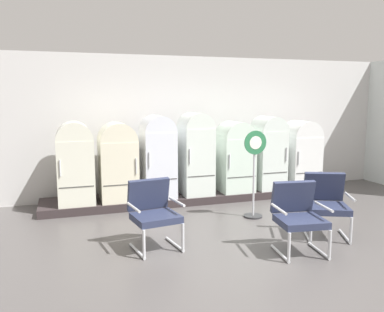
{
  "coord_description": "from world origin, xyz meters",
  "views": [
    {
      "loc": [
        -2.54,
        -4.44,
        2.06
      ],
      "look_at": [
        -0.19,
        2.75,
        0.93
      ],
      "focal_mm": 37.58,
      "sensor_mm": 36.0,
      "label": 1
    }
  ],
  "objects_px": {
    "refrigerator_2": "(158,154)",
    "armchair_center": "(298,214)",
    "refrigerator_4": "(235,155)",
    "refrigerator_5": "(268,150)",
    "refrigerator_6": "(301,152)",
    "refrigerator_3": "(196,151)",
    "refrigerator_1": "(118,160)",
    "sign_stand": "(254,178)",
    "refrigerator_0": "(75,160)",
    "armchair_right": "(326,201)",
    "armchair_left": "(153,210)"
  },
  "relations": [
    {
      "from": "armchair_left",
      "to": "refrigerator_0",
      "type": "bearing_deg",
      "value": 113.3
    },
    {
      "from": "armchair_left",
      "to": "armchair_right",
      "type": "xyz_separation_m",
      "value": [
        2.53,
        -0.33,
        0.0
      ]
    },
    {
      "from": "refrigerator_4",
      "to": "armchair_center",
      "type": "distance_m",
      "value": 2.95
    },
    {
      "from": "armchair_center",
      "to": "sign_stand",
      "type": "height_order",
      "value": "sign_stand"
    },
    {
      "from": "refrigerator_0",
      "to": "armchair_left",
      "type": "height_order",
      "value": "refrigerator_0"
    },
    {
      "from": "refrigerator_3",
      "to": "sign_stand",
      "type": "height_order",
      "value": "refrigerator_3"
    },
    {
      "from": "refrigerator_0",
      "to": "armchair_right",
      "type": "height_order",
      "value": "refrigerator_0"
    },
    {
      "from": "refrigerator_0",
      "to": "refrigerator_1",
      "type": "height_order",
      "value": "refrigerator_0"
    },
    {
      "from": "refrigerator_6",
      "to": "refrigerator_3",
      "type": "bearing_deg",
      "value": 179.54
    },
    {
      "from": "armchair_left",
      "to": "armchair_right",
      "type": "distance_m",
      "value": 2.55
    },
    {
      "from": "refrigerator_4",
      "to": "refrigerator_6",
      "type": "height_order",
      "value": "refrigerator_4"
    },
    {
      "from": "refrigerator_4",
      "to": "refrigerator_5",
      "type": "relative_size",
      "value": 0.94
    },
    {
      "from": "refrigerator_5",
      "to": "refrigerator_4",
      "type": "bearing_deg",
      "value": 179.03
    },
    {
      "from": "armchair_left",
      "to": "refrigerator_5",
      "type": "bearing_deg",
      "value": 36.3
    },
    {
      "from": "sign_stand",
      "to": "refrigerator_4",
      "type": "bearing_deg",
      "value": 79.7
    },
    {
      "from": "refrigerator_3",
      "to": "refrigerator_1",
      "type": "bearing_deg",
      "value": 179.78
    },
    {
      "from": "refrigerator_1",
      "to": "armchair_center",
      "type": "bearing_deg",
      "value": -56.0
    },
    {
      "from": "refrigerator_1",
      "to": "refrigerator_2",
      "type": "bearing_deg",
      "value": -0.29
    },
    {
      "from": "refrigerator_4",
      "to": "refrigerator_5",
      "type": "distance_m",
      "value": 0.75
    },
    {
      "from": "refrigerator_4",
      "to": "armchair_center",
      "type": "bearing_deg",
      "value": -97.55
    },
    {
      "from": "refrigerator_1",
      "to": "sign_stand",
      "type": "relative_size",
      "value": 0.96
    },
    {
      "from": "armchair_center",
      "to": "sign_stand",
      "type": "relative_size",
      "value": 0.62
    },
    {
      "from": "refrigerator_1",
      "to": "armchair_left",
      "type": "relative_size",
      "value": 1.55
    },
    {
      "from": "armchair_right",
      "to": "armchair_center",
      "type": "bearing_deg",
      "value": -150.81
    },
    {
      "from": "refrigerator_1",
      "to": "refrigerator_3",
      "type": "height_order",
      "value": "refrigerator_3"
    },
    {
      "from": "refrigerator_0",
      "to": "refrigerator_6",
      "type": "relative_size",
      "value": 1.05
    },
    {
      "from": "armchair_left",
      "to": "sign_stand",
      "type": "distance_m",
      "value": 2.11
    },
    {
      "from": "refrigerator_5",
      "to": "armchair_right",
      "type": "xyz_separation_m",
      "value": [
        -0.39,
        -2.48,
        -0.43
      ]
    },
    {
      "from": "refrigerator_1",
      "to": "refrigerator_6",
      "type": "xyz_separation_m",
      "value": [
        3.89,
        -0.02,
        -0.02
      ]
    },
    {
      "from": "armchair_right",
      "to": "armchair_center",
      "type": "xyz_separation_m",
      "value": [
        -0.74,
        -0.41,
        0.0
      ]
    },
    {
      "from": "refrigerator_4",
      "to": "sign_stand",
      "type": "xyz_separation_m",
      "value": [
        -0.24,
        -1.34,
        -0.21
      ]
    },
    {
      "from": "refrigerator_3",
      "to": "sign_stand",
      "type": "xyz_separation_m",
      "value": [
        0.59,
        -1.35,
        -0.32
      ]
    },
    {
      "from": "refrigerator_1",
      "to": "refrigerator_2",
      "type": "xyz_separation_m",
      "value": [
        0.76,
        -0.0,
        0.07
      ]
    },
    {
      "from": "armchair_right",
      "to": "armchair_left",
      "type": "bearing_deg",
      "value": 172.53
    },
    {
      "from": "refrigerator_6",
      "to": "armchair_left",
      "type": "distance_m",
      "value": 4.3
    },
    {
      "from": "refrigerator_6",
      "to": "armchair_right",
      "type": "relative_size",
      "value": 1.51
    },
    {
      "from": "refrigerator_0",
      "to": "armchair_center",
      "type": "distance_m",
      "value": 4.02
    },
    {
      "from": "refrigerator_4",
      "to": "armchair_left",
      "type": "relative_size",
      "value": 1.52
    },
    {
      "from": "refrigerator_2",
      "to": "armchair_center",
      "type": "relative_size",
      "value": 1.68
    },
    {
      "from": "refrigerator_4",
      "to": "refrigerator_5",
      "type": "bearing_deg",
      "value": -0.97
    },
    {
      "from": "refrigerator_3",
      "to": "armchair_right",
      "type": "xyz_separation_m",
      "value": [
        1.19,
        -2.5,
        -0.48
      ]
    },
    {
      "from": "refrigerator_6",
      "to": "armchair_center",
      "type": "height_order",
      "value": "refrigerator_6"
    },
    {
      "from": "refrigerator_4",
      "to": "sign_stand",
      "type": "height_order",
      "value": "refrigerator_4"
    },
    {
      "from": "refrigerator_1",
      "to": "armchair_left",
      "type": "bearing_deg",
      "value": -85.35
    },
    {
      "from": "refrigerator_0",
      "to": "refrigerator_2",
      "type": "distance_m",
      "value": 1.52
    },
    {
      "from": "refrigerator_5",
      "to": "refrigerator_6",
      "type": "distance_m",
      "value": 0.79
    },
    {
      "from": "refrigerator_2",
      "to": "refrigerator_6",
      "type": "height_order",
      "value": "refrigerator_2"
    },
    {
      "from": "refrigerator_6",
      "to": "armchair_left",
      "type": "xyz_separation_m",
      "value": [
        -3.71,
        -2.15,
        -0.36
      ]
    },
    {
      "from": "refrigerator_3",
      "to": "armchair_left",
      "type": "relative_size",
      "value": 1.72
    },
    {
      "from": "refrigerator_4",
      "to": "armchair_center",
      "type": "xyz_separation_m",
      "value": [
        -0.38,
        -2.91,
        -0.37
      ]
    }
  ]
}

